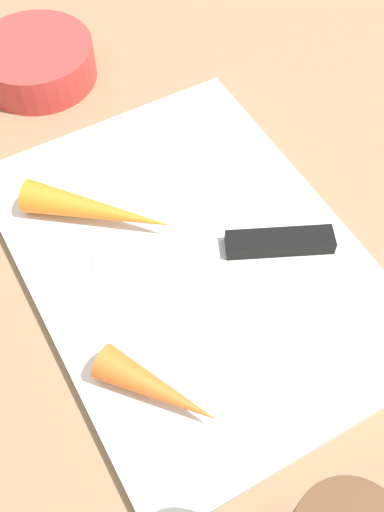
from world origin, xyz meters
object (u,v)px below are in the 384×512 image
at_px(carrot_long, 98,210).
at_px(cutting_board, 192,260).
at_px(knife, 264,244).
at_px(carrot_short, 158,390).
at_px(small_bowl, 37,61).

bearing_deg(carrot_long, cutting_board, -10.34).
bearing_deg(carrot_long, knife, 3.01).
xyz_separation_m(carrot_short, small_bowl, (-0.38, 0.06, -0.01)).
distance_m(cutting_board, carrot_short, 0.13).
height_order(knife, carrot_short, carrot_short).
bearing_deg(carrot_short, knife, 85.34).
xyz_separation_m(cutting_board, carrot_long, (-0.07, -0.05, 0.02)).
height_order(cutting_board, carrot_long, carrot_long).
bearing_deg(knife, carrot_long, -15.58).
relative_size(knife, carrot_short, 2.02).
distance_m(carrot_short, carrot_long, 0.17).
bearing_deg(small_bowl, carrot_long, -7.29).
height_order(cutting_board, knife, knife).
height_order(carrot_short, small_bowl, same).
bearing_deg(carrot_short, cutting_board, 106.85).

